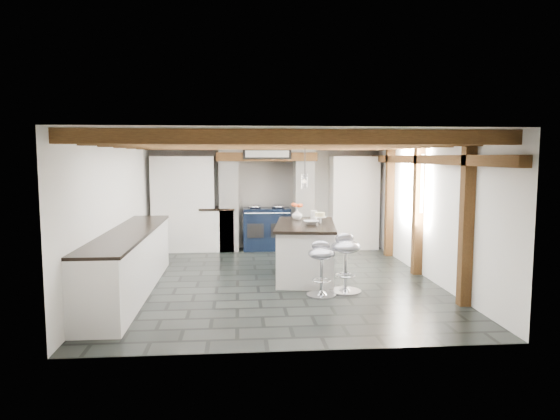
{
  "coord_description": "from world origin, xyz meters",
  "views": [
    {
      "loc": [
        -0.6,
        -7.93,
        2.01
      ],
      "look_at": [
        0.1,
        0.4,
        1.1
      ],
      "focal_mm": 32.0,
      "sensor_mm": 36.0,
      "label": 1
    }
  ],
  "objects": [
    {
      "name": "room_shell",
      "position": [
        -0.61,
        1.42,
        1.07
      ],
      "size": [
        6.0,
        6.03,
        6.0
      ],
      "color": "white",
      "rests_on": "ground"
    },
    {
      "name": "range_cooker",
      "position": [
        0.0,
        2.68,
        0.47
      ],
      "size": [
        1.0,
        0.63,
        0.99
      ],
      "color": "black",
      "rests_on": "ground"
    },
    {
      "name": "bar_stool_near",
      "position": [
        0.96,
        -0.83,
        0.54
      ],
      "size": [
        0.51,
        0.51,
        0.87
      ],
      "rotation": [
        0.0,
        0.0,
        0.23
      ],
      "color": "silver",
      "rests_on": "ground"
    },
    {
      "name": "kitchen_island",
      "position": [
        0.5,
        0.17,
        0.46
      ],
      "size": [
        1.19,
        1.93,
        1.2
      ],
      "rotation": [
        0.0,
        0.0,
        -0.14
      ],
      "color": "white",
      "rests_on": "ground"
    },
    {
      "name": "ground",
      "position": [
        0.0,
        0.0,
        0.0
      ],
      "size": [
        6.0,
        6.0,
        0.0
      ],
      "primitive_type": "plane",
      "color": "black",
      "rests_on": "ground"
    },
    {
      "name": "bar_stool_far",
      "position": [
        0.58,
        -0.99,
        0.49
      ],
      "size": [
        0.46,
        0.46,
        0.79
      ],
      "rotation": [
        0.0,
        0.0,
        -0.21
      ],
      "color": "silver",
      "rests_on": "ground"
    }
  ]
}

